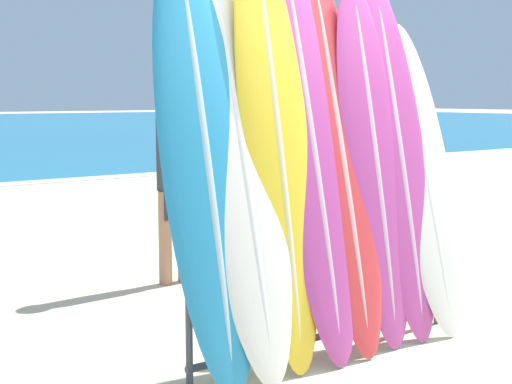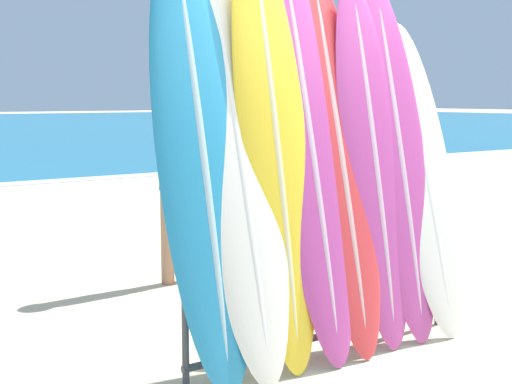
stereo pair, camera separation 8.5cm
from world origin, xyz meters
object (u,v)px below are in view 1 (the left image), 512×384
surfboard_slot_0 (205,164)px  surfboard_rack (330,276)px  surfboard_slot_5 (373,162)px  surfboard_slot_1 (240,154)px  person_mid_beach (174,176)px  surfboard_slot_6 (399,159)px  surfboard_slot_4 (340,158)px  surfboard_slot_7 (424,177)px  surfboard_slot_3 (311,149)px  surfboard_slot_2 (277,147)px

surfboard_slot_0 → surfboard_rack: bearing=-3.0°
surfboard_slot_0 → surfboard_slot_5: surfboard_slot_0 is taller
surfboard_slot_1 → person_mid_beach: bearing=71.5°
surfboard_slot_6 → person_mid_beach: surfboard_slot_6 is taller
surfboard_slot_6 → surfboard_slot_4: bearing=178.2°
surfboard_slot_5 → surfboard_slot_6: size_ratio=1.00×
surfboard_rack → surfboard_slot_7: 1.02m
surfboard_rack → surfboard_slot_6: 0.93m
surfboard_rack → surfboard_slot_4: (0.11, 0.05, 0.73)m
surfboard_slot_6 → surfboard_slot_0: bearing=179.5°
surfboard_slot_3 → surfboard_slot_6: (0.74, -0.03, -0.10)m
surfboard_slot_2 → surfboard_slot_6: size_ratio=1.10×
surfboard_slot_2 → surfboard_slot_5: (0.76, -0.02, -0.12)m
surfboard_rack → surfboard_slot_2: bearing=173.3°
surfboard_rack → surfboard_slot_3: bearing=153.0°
surfboard_slot_1 → surfboard_slot_4: 0.75m
surfboard_slot_7 → surfboard_slot_4: bearing=177.3°
surfboard_rack → surfboard_slot_4: bearing=23.5°
surfboard_slot_4 → person_mid_beach: (-0.07, 2.03, -0.30)m
surfboard_slot_4 → surfboard_slot_5: (0.27, -0.02, -0.04)m
surfboard_slot_5 → person_mid_beach: bearing=99.4°
surfboard_slot_0 → surfboard_slot_7: (1.73, -0.03, -0.18)m
surfboard_slot_0 → surfboard_slot_3: size_ratio=0.96×
surfboard_slot_2 → surfboard_slot_5: size_ratio=1.10×
surfboard_slot_0 → surfboard_slot_2: (0.49, 0.00, 0.07)m
surfboard_slot_1 → surfboard_rack: bearing=-5.6°
surfboard_slot_4 → surfboard_slot_5: size_ratio=1.03×
surfboard_slot_1 → surfboard_slot_5: (1.01, -0.04, -0.09)m
surfboard_slot_7 → surfboard_slot_5: bearing=178.6°
surfboard_slot_1 → surfboard_slot_7: size_ratio=1.21×
surfboard_slot_3 → surfboard_slot_6: bearing=-2.1°
surfboard_slot_6 → person_mid_beach: 2.14m
surfboard_rack → surfboard_slot_0: (-0.87, 0.05, 0.75)m
surfboard_slot_0 → surfboard_slot_5: 1.25m
surfboard_slot_1 → person_mid_beach: surfboard_slot_1 is taller
surfboard_rack → surfboard_slot_1: (-0.64, 0.06, 0.79)m
surfboard_slot_1 → surfboard_slot_5: size_ratio=1.08×
surfboard_slot_2 → person_mid_beach: surfboard_slot_2 is taller
surfboard_slot_3 → surfboard_slot_0: bearing=-178.9°
surfboard_slot_1 → surfboard_slot_3: bearing=-0.3°
surfboard_slot_4 → surfboard_slot_2: bearing=-179.7°
surfboard_rack → surfboard_slot_4: size_ratio=0.84×
surfboard_slot_0 → surfboard_slot_1: 0.24m
surfboard_slot_0 → surfboard_slot_3: (0.76, 0.01, 0.05)m
surfboard_slot_6 → person_mid_beach: bearing=105.8°
surfboard_rack → person_mid_beach: (0.04, 2.07, 0.44)m
surfboard_slot_5 → surfboard_slot_4: bearing=175.0°
person_mid_beach → surfboard_slot_0: bearing=-109.6°
surfboard_slot_3 → person_mid_beach: surfboard_slot_3 is taller
surfboard_rack → surfboard_slot_2: surfboard_slot_2 is taller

